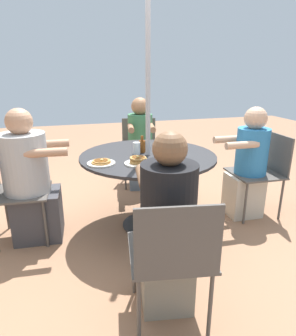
# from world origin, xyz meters

# --- Properties ---
(ground_plane) EXTENTS (12.00, 12.00, 0.00)m
(ground_plane) POSITION_xyz_m (0.00, 0.00, 0.00)
(ground_plane) COLOR #9E7051
(patio_table) EXTENTS (1.26, 1.26, 0.73)m
(patio_table) POSITION_xyz_m (0.00, 0.00, 0.60)
(patio_table) COLOR #28282B
(patio_table) RESTS_ON ground
(umbrella_pole) EXTENTS (0.04, 0.04, 2.05)m
(umbrella_pole) POSITION_xyz_m (0.00, 0.00, 1.03)
(umbrella_pole) COLOR #ADADB2
(umbrella_pole) RESTS_ON ground
(patio_chair_north) EXTENTS (0.55, 0.55, 0.85)m
(patio_chair_north) POSITION_xyz_m (1.21, -0.22, 0.50)
(patio_chair_north) COLOR #514C47
(patio_chair_north) RESTS_ON ground
(diner_north) EXTENTS (0.54, 0.39, 1.15)m
(diner_north) POSITION_xyz_m (1.04, -0.19, 0.54)
(diner_north) COLOR slate
(diner_north) RESTS_ON ground
(patio_chair_east) EXTENTS (0.51, 0.51, 0.85)m
(patio_chair_east) POSITION_xyz_m (0.08, 1.23, 0.50)
(patio_chair_east) COLOR #514C47
(patio_chair_east) RESTS_ON ground
(diner_east) EXTENTS (0.41, 0.58, 1.18)m
(diner_east) POSITION_xyz_m (0.07, 1.05, 0.53)
(diner_east) COLOR #3D3D42
(diner_east) RESTS_ON ground
(patio_chair_south) EXTENTS (0.55, 0.55, 0.85)m
(patio_chair_south) POSITION_xyz_m (-1.21, 0.20, 0.50)
(patio_chair_south) COLOR #514C47
(patio_chair_south) RESTS_ON ground
(diner_south) EXTENTS (0.53, 0.40, 1.16)m
(diner_south) POSITION_xyz_m (-1.04, 0.17, 0.53)
(diner_south) COLOR gray
(diner_south) RESTS_ON ground
(patio_chair_west) EXTENTS (0.49, 0.49, 0.85)m
(patio_chair_west) POSITION_xyz_m (-0.05, -1.23, 0.50)
(patio_chair_west) COLOR #514C47
(patio_chair_west) RESTS_ON ground
(diner_west) EXTENTS (0.34, 0.53, 1.13)m
(diner_west) POSITION_xyz_m (-0.04, -1.05, 0.53)
(diner_west) COLOR beige
(diner_west) RESTS_ON ground
(pancake_plate_a) EXTENTS (0.23, 0.23, 0.07)m
(pancake_plate_a) POSITION_xyz_m (-0.26, 0.15, 0.75)
(pancake_plate_a) COLOR silver
(pancake_plate_a) RESTS_ON patio_table
(pancake_plate_b) EXTENTS (0.23, 0.23, 0.05)m
(pancake_plate_b) POSITION_xyz_m (0.26, -0.32, 0.74)
(pancake_plate_b) COLOR silver
(pancake_plate_b) RESTS_ON patio_table
(pancake_plate_c) EXTENTS (0.23, 0.23, 0.04)m
(pancake_plate_c) POSITION_xyz_m (-0.17, 0.45, 0.74)
(pancake_plate_c) COLOR silver
(pancake_plate_c) RESTS_ON patio_table
(pancake_plate_d) EXTENTS (0.23, 0.23, 0.05)m
(pancake_plate_d) POSITION_xyz_m (-0.38, -0.19, 0.74)
(pancake_plate_d) COLOR silver
(pancake_plate_d) RESTS_ON patio_table
(syrup_bottle) EXTENTS (0.09, 0.06, 0.16)m
(syrup_bottle) POSITION_xyz_m (0.10, 0.03, 0.79)
(syrup_bottle) COLOR brown
(syrup_bottle) RESTS_ON patio_table
(coffee_cup) EXTENTS (0.09, 0.09, 0.11)m
(coffee_cup) POSITION_xyz_m (-0.03, -0.24, 0.78)
(coffee_cup) COLOR white
(coffee_cup) RESTS_ON patio_table
(drinking_glass_a) EXTENTS (0.07, 0.07, 0.11)m
(drinking_glass_a) POSITION_xyz_m (0.05, 0.10, 0.78)
(drinking_glass_a) COLOR silver
(drinking_glass_a) RESTS_ON patio_table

